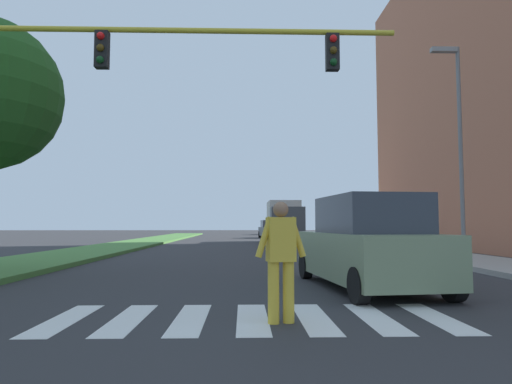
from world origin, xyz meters
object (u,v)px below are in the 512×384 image
object	(u,v)px
suv_crossing	(367,245)
sedan_far_horizon	(270,229)
sedan_midblock	(281,232)
sedan_distant	(270,230)
street_lamp_right	(457,132)
pedestrian_performer	(281,255)
traffic_light_gantry	(100,83)
truck_box_delivery	(284,220)

from	to	relation	value
suv_crossing	sedan_far_horizon	distance (m)	48.33
sedan_midblock	sedan_distant	bearing A→B (deg)	90.21
street_lamp_right	pedestrian_performer	xyz separation A→B (m)	(-6.98, -8.93, -3.66)
traffic_light_gantry	sedan_far_horizon	bearing A→B (deg)	82.38
suv_crossing	truck_box_delivery	distance (m)	23.67
sedan_midblock	street_lamp_right	bearing A→B (deg)	-73.51
traffic_light_gantry	sedan_far_horizon	world-z (taller)	traffic_light_gantry
sedan_far_horizon	street_lamp_right	bearing A→B (deg)	-84.54
street_lamp_right	suv_crossing	xyz separation A→B (m)	(-4.85, -5.67, -3.66)
traffic_light_gantry	street_lamp_right	world-z (taller)	street_lamp_right
truck_box_delivery	suv_crossing	bearing A→B (deg)	-90.94
sedan_distant	suv_crossing	bearing A→B (deg)	-89.93
traffic_light_gantry	street_lamp_right	xyz separation A→B (m)	(10.56, 5.84, 0.23)
sedan_far_horizon	traffic_light_gantry	bearing A→B (deg)	-97.62
pedestrian_performer	sedan_midblock	size ratio (longest dim) A/B	0.39
truck_box_delivery	sedan_far_horizon	bearing A→B (deg)	89.11
sedan_midblock	sedan_far_horizon	size ratio (longest dim) A/B	1.03
pedestrian_performer	traffic_light_gantry	bearing A→B (deg)	139.20
sedan_distant	truck_box_delivery	bearing A→B (deg)	-87.70
suv_crossing	truck_box_delivery	bearing A→B (deg)	89.06
street_lamp_right	truck_box_delivery	distance (m)	18.77
truck_box_delivery	street_lamp_right	bearing A→B (deg)	-76.07
sedan_distant	sedan_far_horizon	world-z (taller)	sedan_distant
street_lamp_right	sedan_far_horizon	xyz separation A→B (m)	(-4.08, 42.65, -3.82)
traffic_light_gantry	truck_box_delivery	xyz separation A→B (m)	(6.10, 23.82, -2.73)
pedestrian_performer	sedan_far_horizon	xyz separation A→B (m)	(2.90, 51.58, -0.16)
traffic_light_gantry	pedestrian_performer	xyz separation A→B (m)	(3.58, -3.09, -3.44)
street_lamp_right	sedan_midblock	xyz separation A→B (m)	(-4.85, 16.38, -3.79)
truck_box_delivery	traffic_light_gantry	bearing A→B (deg)	-104.37
street_lamp_right	sedan_midblock	bearing A→B (deg)	106.49
pedestrian_performer	sedan_midblock	bearing A→B (deg)	85.19
sedan_distant	sedan_far_horizon	size ratio (longest dim) A/B	1.00
traffic_light_gantry	pedestrian_performer	world-z (taller)	traffic_light_gantry
suv_crossing	sedan_distant	bearing A→B (deg)	90.07
sedan_midblock	sedan_far_horizon	distance (m)	26.28
pedestrian_performer	sedan_distant	size ratio (longest dim) A/B	0.40
street_lamp_right	suv_crossing	bearing A→B (deg)	-130.53
sedan_distant	sedan_midblock	bearing A→B (deg)	-89.79
traffic_light_gantry	truck_box_delivery	world-z (taller)	traffic_light_gantry
traffic_light_gantry	sedan_midblock	bearing A→B (deg)	75.58
pedestrian_performer	sedan_midblock	world-z (taller)	sedan_midblock
sedan_distant	sedan_far_horizon	bearing A→B (deg)	86.62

